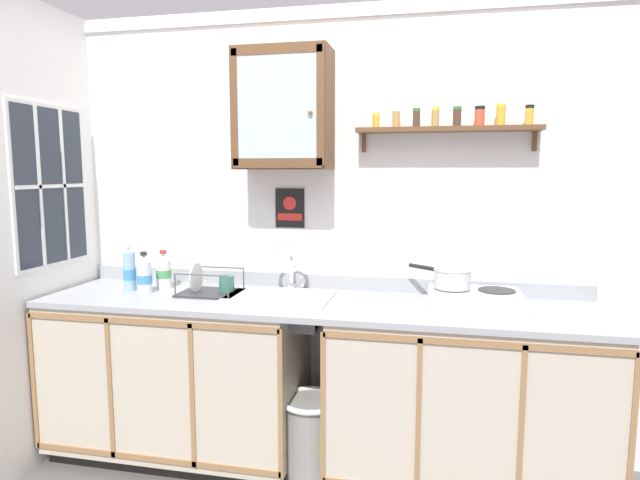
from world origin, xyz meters
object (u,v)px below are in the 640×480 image
sink (280,302)px  dish_rack (208,289)px  mug (227,284)px  bottle_water_clear_0 (144,275)px  hot_plate_stove (474,299)px  trash_bin (311,437)px  warning_sign (290,208)px  saucepan (452,277)px  wall_cabinet (283,109)px  bottle_water_blue_2 (129,270)px  bottle_opaque_white_1 (164,271)px

sink → dish_rack: size_ratio=1.71×
mug → bottle_water_clear_0: bearing=-168.7°
hot_plate_stove → trash_bin: bearing=-168.7°
mug → sink: bearing=-7.3°
bottle_water_clear_0 → warning_sign: 0.88m
saucepan → bottle_water_clear_0: 1.65m
hot_plate_stove → mug: size_ratio=3.65×
saucepan → warning_sign: bearing=164.6°
hot_plate_stove → wall_cabinet: size_ratio=0.70×
trash_bin → saucepan: bearing=15.1°
mug → warning_sign: size_ratio=0.55×
hot_plate_stove → warning_sign: (-1.01, 0.27, 0.41)m
dish_rack → saucepan: bearing=1.3°
bottle_water_blue_2 → warning_sign: (0.86, 0.28, 0.34)m
saucepan → trash_bin: (-0.68, -0.18, -0.82)m
sink → mug: (-0.31, 0.04, 0.07)m
bottle_water_blue_2 → warning_sign: 0.96m
sink → hot_plate_stove: sink is taller
mug → bottle_water_blue_2: bearing=-174.9°
wall_cabinet → sink: bearing=-85.1°
dish_rack → warning_sign: size_ratio=1.46×
sink → mug: 0.33m
wall_cabinet → trash_bin: (0.22, -0.30, -1.68)m
hot_plate_stove → wall_cabinet: 1.39m
sink → mug: sink is taller
wall_cabinet → warning_sign: wall_cabinet is taller
wall_cabinet → trash_bin: wall_cabinet is taller
sink → mug: size_ratio=4.56×
bottle_water_clear_0 → bottle_water_blue_2: bearing=161.3°
bottle_opaque_white_1 → hot_plate_stove: bearing=-2.6°
hot_plate_stove → saucepan: (-0.11, 0.03, 0.10)m
bottle_water_blue_2 → dish_rack: 0.48m
trash_bin → hot_plate_stove: bearing=11.3°
saucepan → warning_sign: 0.99m
sink → saucepan: sink is taller
hot_plate_stove → bottle_water_clear_0: size_ratio=1.94×
bottle_water_blue_2 → bottle_water_clear_0: bearing=-18.7°
bottle_opaque_white_1 → warning_sign: 0.81m
warning_sign → trash_bin: size_ratio=0.50×
saucepan → bottle_water_blue_2: bearing=-178.9°
hot_plate_stove → bottle_water_blue_2: bearing=-179.7°
bottle_water_clear_0 → bottle_water_blue_2: 0.12m
dish_rack → bottle_water_clear_0: bearing=-172.7°
mug → trash_bin: mug is taller
bottle_water_blue_2 → wall_cabinet: (0.86, 0.16, 0.88)m
bottle_water_blue_2 → wall_cabinet: size_ratio=0.42×
hot_plate_stove → trash_bin: hot_plate_stove is taller
bottle_water_clear_0 → dish_rack: size_ratio=0.70×
bottle_water_blue_2 → hot_plate_stove: bearing=0.3°
bottle_water_blue_2 → trash_bin: bottle_water_blue_2 is taller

